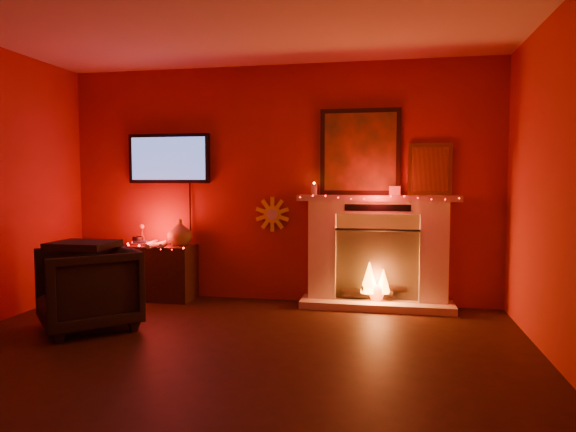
% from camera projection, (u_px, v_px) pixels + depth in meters
% --- Properties ---
extents(room, '(5.00, 5.00, 5.00)m').
position_uv_depth(room, '(199.00, 187.00, 3.46)').
color(room, black).
rests_on(room, ground).
extents(floor, '(5.00, 5.00, 0.00)m').
position_uv_depth(floor, '(201.00, 382.00, 3.55)').
color(floor, black).
rests_on(floor, ground).
extents(fireplace, '(1.72, 0.40, 2.18)m').
position_uv_depth(fireplace, '(376.00, 241.00, 5.62)').
color(fireplace, beige).
rests_on(fireplace, floor).
extents(tv, '(1.00, 0.07, 1.24)m').
position_uv_depth(tv, '(169.00, 159.00, 6.08)').
color(tv, black).
rests_on(tv, room).
extents(sunburst_clock, '(0.40, 0.03, 0.40)m').
position_uv_depth(sunburst_clock, '(272.00, 214.00, 5.92)').
color(sunburst_clock, yellow).
rests_on(sunburst_clock, room).
extents(console_table, '(0.84, 0.54, 0.94)m').
position_uv_depth(console_table, '(160.00, 267.00, 5.99)').
color(console_table, black).
rests_on(console_table, floor).
extents(armchair, '(1.18, 1.18, 0.77)m').
position_uv_depth(armchair, '(88.00, 288.00, 4.80)').
color(armchair, black).
rests_on(armchair, floor).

